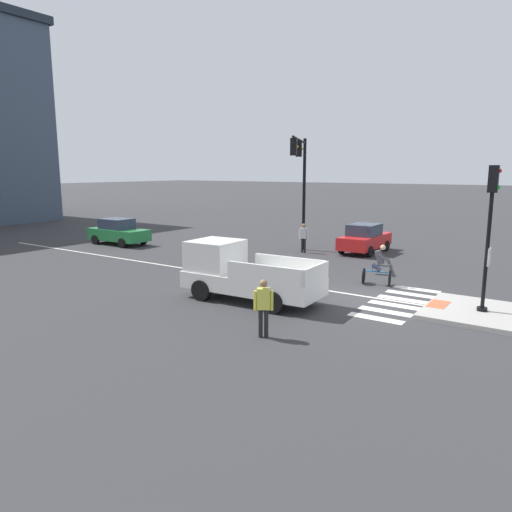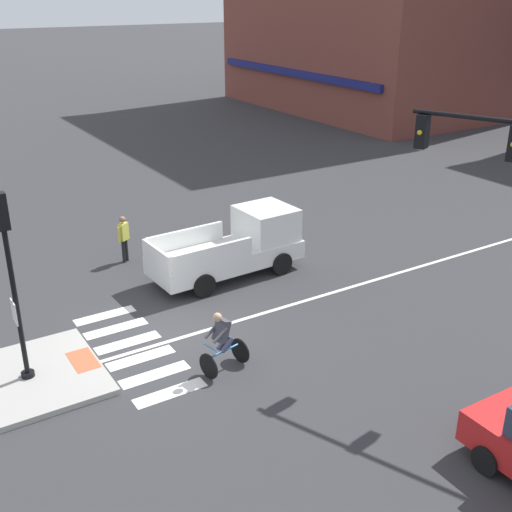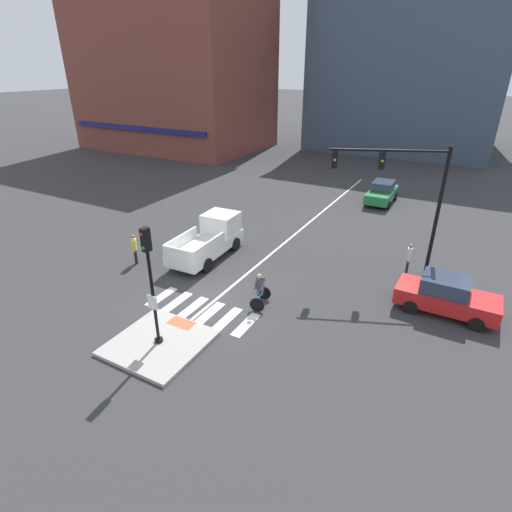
{
  "view_description": "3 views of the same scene",
  "coord_description": "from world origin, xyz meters",
  "px_view_note": "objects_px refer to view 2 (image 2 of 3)",
  "views": [
    {
      "loc": [
        -16.37,
        -5.98,
        4.64
      ],
      "look_at": [
        -0.24,
        5.07,
        1.1
      ],
      "focal_mm": 33.3,
      "sensor_mm": 36.0,
      "label": 1
    },
    {
      "loc": [
        13.98,
        -5.83,
        8.86
      ],
      "look_at": [
        -0.38,
        3.12,
        1.67
      ],
      "focal_mm": 44.41,
      "sensor_mm": 36.0,
      "label": 2
    },
    {
      "loc": [
        9.25,
        -12.69,
        9.73
      ],
      "look_at": [
        0.71,
        2.72,
        1.25
      ],
      "focal_mm": 28.14,
      "sensor_mm": 36.0,
      "label": 3
    }
  ],
  "objects_px": {
    "pickup_truck_white_westbound_near": "(238,245)",
    "cyclist": "(222,340)",
    "signal_pole": "(10,272)",
    "pedestrian_at_curb_left": "(124,235)"
  },
  "relations": [
    {
      "from": "pickup_truck_white_westbound_near",
      "to": "cyclist",
      "type": "xyz_separation_m",
      "value": [
        4.93,
        -3.36,
        -0.11
      ]
    },
    {
      "from": "signal_pole",
      "to": "cyclist",
      "type": "distance_m",
      "value": 5.18
    },
    {
      "from": "pickup_truck_white_westbound_near",
      "to": "cyclist",
      "type": "height_order",
      "value": "pickup_truck_white_westbound_near"
    },
    {
      "from": "signal_pole",
      "to": "pickup_truck_white_westbound_near",
      "type": "height_order",
      "value": "signal_pole"
    },
    {
      "from": "pickup_truck_white_westbound_near",
      "to": "signal_pole",
      "type": "bearing_deg",
      "value": -69.58
    },
    {
      "from": "pedestrian_at_curb_left",
      "to": "cyclist",
      "type": "bearing_deg",
      "value": -3.39
    },
    {
      "from": "pickup_truck_white_westbound_near",
      "to": "cyclist",
      "type": "relative_size",
      "value": 3.08
    },
    {
      "from": "signal_pole",
      "to": "pedestrian_at_curb_left",
      "type": "distance_m",
      "value": 7.68
    },
    {
      "from": "pedestrian_at_curb_left",
      "to": "signal_pole",
      "type": "bearing_deg",
      "value": -39.52
    },
    {
      "from": "pickup_truck_white_westbound_near",
      "to": "cyclist",
      "type": "bearing_deg",
      "value": -34.29
    }
  ]
}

